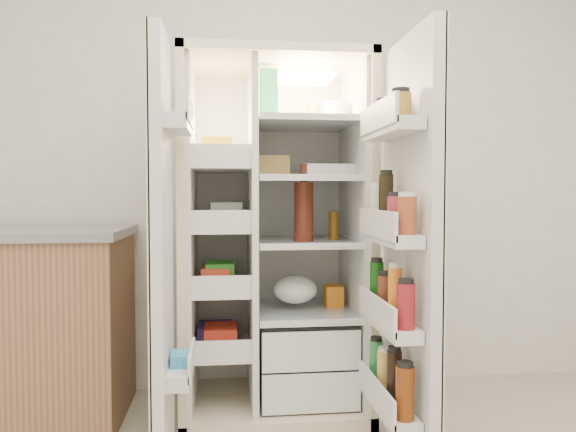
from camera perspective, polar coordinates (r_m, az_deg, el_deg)
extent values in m
cube|color=white|center=(3.20, -0.16, 6.40)|extent=(4.00, 0.02, 2.70)
cube|color=beige|center=(3.12, -2.04, -1.77)|extent=(0.92, 0.04, 1.80)
cube|color=beige|center=(2.79, -10.55, -2.31)|extent=(0.04, 0.70, 1.80)
cube|color=beige|center=(2.86, 7.31, -2.16)|extent=(0.04, 0.70, 1.80)
cube|color=beige|center=(2.86, -1.52, 15.61)|extent=(0.92, 0.70, 0.04)
cube|color=beige|center=(2.99, -1.48, -18.94)|extent=(0.92, 0.70, 0.08)
cube|color=silver|center=(3.09, -1.99, -1.44)|extent=(0.84, 0.02, 1.68)
cube|color=silver|center=(2.78, -9.94, -1.90)|extent=(0.02, 0.62, 1.68)
cube|color=silver|center=(2.86, 6.73, -1.77)|extent=(0.02, 0.62, 1.68)
cube|color=silver|center=(2.78, -3.76, -1.87)|extent=(0.03, 0.62, 1.68)
cube|color=white|center=(2.94, 1.69, -16.31)|extent=(0.47, 0.52, 0.19)
cube|color=white|center=(2.88, 1.70, -12.54)|extent=(0.47, 0.52, 0.19)
cube|color=#FFD18C|center=(2.91, 1.53, 14.16)|extent=(0.30, 0.30, 0.02)
cube|color=silver|center=(2.88, -6.89, -13.28)|extent=(0.28, 0.58, 0.02)
cube|color=silver|center=(2.81, -6.92, -7.38)|extent=(0.28, 0.58, 0.02)
cube|color=silver|center=(2.78, -6.96, -1.27)|extent=(0.28, 0.58, 0.02)
cube|color=silver|center=(2.77, -6.99, 4.92)|extent=(0.28, 0.58, 0.02)
cube|color=silver|center=(2.87, 1.64, -9.83)|extent=(0.49, 0.58, 0.01)
cube|color=silver|center=(2.81, 1.65, -2.64)|extent=(0.49, 0.58, 0.01)
cube|color=silver|center=(2.80, 1.66, 3.89)|extent=(0.49, 0.58, 0.02)
cube|color=silver|center=(2.82, 1.67, 9.58)|extent=(0.49, 0.58, 0.02)
cube|color=#F73D22|center=(2.86, -6.90, -12.12)|extent=(0.16, 0.20, 0.10)
cube|color=green|center=(2.80, -6.93, -5.97)|extent=(0.14, 0.18, 0.12)
cube|color=silver|center=(2.77, -6.96, -0.34)|extent=(0.20, 0.22, 0.07)
cube|color=yellow|center=(2.78, -7.00, 6.57)|extent=(0.15, 0.16, 0.14)
cube|color=#442F8D|center=(2.86, -6.90, -12.22)|extent=(0.18, 0.20, 0.09)
cube|color=#E84029|center=(2.80, -6.93, -6.17)|extent=(0.14, 0.18, 0.10)
cube|color=white|center=(2.77, -6.96, 0.17)|extent=(0.16, 0.16, 0.12)
sphere|color=orange|center=(2.87, -0.67, -18.06)|extent=(0.07, 0.07, 0.07)
sphere|color=orange|center=(2.91, 1.10, -17.71)|extent=(0.07, 0.07, 0.07)
sphere|color=orange|center=(2.89, 3.27, -17.88)|extent=(0.07, 0.07, 0.07)
sphere|color=orange|center=(3.00, 0.04, -17.09)|extent=(0.07, 0.07, 0.07)
sphere|color=orange|center=(3.00, 2.07, -17.14)|extent=(0.07, 0.07, 0.07)
sphere|color=orange|center=(2.98, 4.19, -17.29)|extent=(0.07, 0.07, 0.07)
ellipsoid|color=#447025|center=(2.89, 1.64, -12.15)|extent=(0.26, 0.24, 0.11)
cylinder|color=#4C1A10|center=(2.71, 1.64, 0.45)|extent=(0.09, 0.09, 0.29)
cylinder|color=#663C0B|center=(2.81, 4.79, -1.01)|extent=(0.05, 0.05, 0.15)
cube|color=#279256|center=(2.76, -2.04, 12.51)|extent=(0.08, 0.08, 0.25)
cylinder|color=white|center=(2.87, 5.00, 10.70)|extent=(0.12, 0.12, 0.11)
cylinder|color=#955A22|center=(2.88, 2.64, 10.49)|extent=(0.07, 0.07, 0.09)
cube|color=white|center=(2.78, 4.14, 4.74)|extent=(0.27, 0.11, 0.07)
cube|color=olive|center=(2.76, -1.76, 5.19)|extent=(0.18, 0.10, 0.11)
ellipsoid|color=white|center=(2.85, 0.76, -8.30)|extent=(0.22, 0.20, 0.14)
cube|color=orange|center=(2.93, 4.76, -8.32)|extent=(0.09, 0.11, 0.11)
cube|color=silver|center=(2.25, -13.06, -3.46)|extent=(0.05, 0.40, 1.72)
cube|color=beige|center=(2.25, -13.69, -3.46)|extent=(0.01, 0.40, 1.72)
cube|color=silver|center=(2.34, -11.17, -15.71)|extent=(0.09, 0.32, 0.06)
cube|color=silver|center=(2.25, -11.38, 9.33)|extent=(0.09, 0.32, 0.06)
cube|color=#338CCC|center=(2.34, -11.18, -15.01)|extent=(0.07, 0.12, 0.10)
cube|color=silver|center=(2.27, 12.67, -3.40)|extent=(0.05, 0.58, 1.72)
cube|color=beige|center=(2.28, 13.26, -3.39)|extent=(0.01, 0.58, 1.72)
cube|color=silver|center=(2.39, 10.49, -18.88)|extent=(0.11, 0.50, 0.05)
cube|color=silver|center=(2.29, 10.56, -10.93)|extent=(0.11, 0.50, 0.05)
cube|color=silver|center=(2.24, 10.62, -2.18)|extent=(0.11, 0.50, 0.05)
cube|color=silver|center=(2.25, 10.71, 8.82)|extent=(0.11, 0.50, 0.05)
cylinder|color=#6B2D0B|center=(2.17, 12.14, -17.64)|extent=(0.07, 0.07, 0.20)
cylinder|color=black|center=(2.29, 11.05, -16.33)|extent=(0.06, 0.06, 0.22)
cylinder|color=gold|center=(2.41, 10.08, -15.83)|extent=(0.06, 0.06, 0.18)
cylinder|color=#2B823D|center=(2.53, 9.20, -14.83)|extent=(0.06, 0.06, 0.19)
cylinder|color=maroon|center=(2.08, 12.22, -9.21)|extent=(0.07, 0.07, 0.17)
cylinder|color=orange|center=(2.20, 11.12, -8.04)|extent=(0.06, 0.06, 0.21)
cylinder|color=#5D2A17|center=(2.33, 10.14, -8.09)|extent=(0.07, 0.07, 0.16)
cylinder|color=#144E11|center=(2.45, 9.26, -7.09)|extent=(0.06, 0.06, 0.20)
cylinder|color=#953F20|center=(2.04, 12.30, 0.04)|extent=(0.07, 0.07, 0.14)
cylinder|color=maroon|center=(2.17, 11.19, 0.18)|extent=(0.07, 0.07, 0.14)
cylinder|color=black|center=(2.29, 10.21, 1.43)|extent=(0.06, 0.06, 0.23)
cylinder|color=beige|center=(2.41, 9.31, 0.89)|extent=(0.06, 0.06, 0.18)
cylinder|color=#A07128|center=(2.14, 11.70, 11.15)|extent=(0.08, 0.08, 0.10)
cylinder|color=olive|center=(2.35, 9.99, 10.38)|extent=(0.08, 0.08, 0.10)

